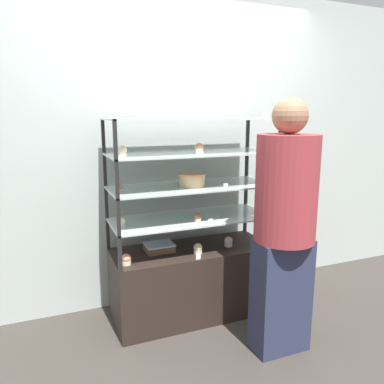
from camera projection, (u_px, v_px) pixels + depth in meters
ground_plane at (192, 313)px, 3.04m from camera, size 20.00×20.00×0.00m
back_wall at (174, 149)px, 3.14m from camera, size 8.00×0.05×2.60m
display_base at (192, 281)px, 2.99m from camera, size 1.24×0.50×0.56m
display_riser_lower at (192, 219)px, 2.88m from camera, size 1.24×0.50×0.25m
display_riser_middle at (192, 187)px, 2.83m from camera, size 1.24×0.50×0.25m
display_riser_upper at (192, 154)px, 2.78m from camera, size 1.24×0.50×0.25m
display_riser_top at (192, 120)px, 2.73m from camera, size 1.24×0.50×0.25m
layer_cake_centerpiece at (192, 180)px, 2.79m from camera, size 0.20×0.20×0.10m
sheet_cake_frosted at (159, 247)px, 2.87m from camera, size 0.22×0.18×0.06m
cupcake_0 at (126, 260)px, 2.60m from camera, size 0.07×0.07×0.08m
cupcake_1 at (198, 249)px, 2.82m from camera, size 0.07×0.07×0.08m
cupcake_2 at (228, 242)px, 2.97m from camera, size 0.07×0.07×0.08m
cupcake_3 at (260, 239)px, 3.04m from camera, size 0.07×0.07×0.08m
price_tag_0 at (198, 256)px, 2.70m from camera, size 0.04×0.00×0.04m
cupcake_4 at (122, 222)px, 2.63m from camera, size 0.06×0.06×0.07m
cupcake_5 at (198, 217)px, 2.77m from camera, size 0.06×0.06×0.07m
cupcake_6 at (260, 209)px, 3.00m from camera, size 0.06×0.06×0.07m
price_tag_1 at (211, 222)px, 2.69m from camera, size 0.04×0.00×0.04m
cupcake_7 at (119, 188)px, 2.57m from camera, size 0.06×0.06×0.07m
cupcake_8 at (264, 179)px, 2.91m from camera, size 0.06×0.06×0.07m
price_tag_2 at (226, 186)px, 2.68m from camera, size 0.04×0.00×0.04m
cupcake_9 at (122, 152)px, 2.48m from camera, size 0.07×0.07×0.08m
cupcake_10 at (199, 149)px, 2.67m from camera, size 0.07×0.07×0.08m
cupcake_11 at (268, 147)px, 2.86m from camera, size 0.07×0.07×0.08m
price_tag_3 at (199, 153)px, 2.55m from camera, size 0.04×0.00×0.04m
cupcake_12 at (118, 114)px, 2.42m from camera, size 0.05×0.05×0.06m
cupcake_13 at (195, 114)px, 2.69m from camera, size 0.05×0.05×0.06m
cupcake_14 at (265, 114)px, 2.85m from camera, size 0.05×0.05×0.06m
price_tag_4 at (192, 115)px, 2.48m from camera, size 0.04×0.00×0.04m
customer_figure at (285, 223)px, 2.41m from camera, size 0.39×0.39×1.69m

